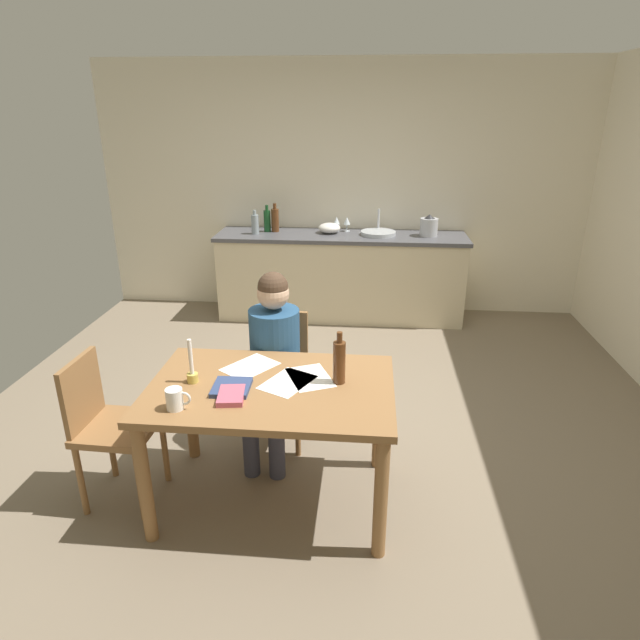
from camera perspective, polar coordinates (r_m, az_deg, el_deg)
The scene contains 23 objects.
ground_plane at distance 3.93m, azimuth 0.24°, elevation -11.54°, with size 5.20×5.20×0.04m, color #7A6B56.
wall_back at distance 5.94m, azimuth 2.51°, elevation 13.57°, with size 5.20×0.12×2.60m, color silver.
kitchen_counter at distance 5.77m, azimuth 2.19°, elevation 4.70°, with size 2.59×0.64×0.90m.
dining_table at distance 2.96m, azimuth -5.16°, elevation -8.73°, with size 1.31×0.86×0.74m.
chair_at_table at distance 3.62m, azimuth -4.42°, elevation -5.38°, with size 0.42×0.42×0.87m.
person_seated at distance 3.41m, azimuth -5.03°, elevation -3.61°, with size 0.34×0.60×1.19m.
chair_side_empty at distance 3.27m, azimuth -21.52°, elevation -10.10°, with size 0.41×0.41×0.87m.
coffee_mug at distance 2.75m, azimuth -15.07°, elevation -8.07°, with size 0.13×0.08×0.11m.
candlestick at distance 2.98m, azimuth -13.39°, elevation -5.22°, with size 0.06×0.06×0.25m.
book_magazine at distance 2.89m, azimuth -9.34°, elevation -7.04°, with size 0.19×0.20×0.02m, color navy.
book_cookery at distance 2.81m, azimuth -9.37°, elevation -7.90°, with size 0.13×0.19×0.03m, color #B85368.
paper_letter at distance 2.93m, azimuth -3.43°, elevation -6.58°, with size 0.21×0.30×0.00m, color white.
paper_bill at distance 2.97m, azimuth -1.07°, elevation -6.09°, with size 0.21×0.30×0.00m, color white.
paper_envelope at distance 3.12m, azimuth -7.39°, elevation -4.91°, with size 0.21×0.30×0.00m, color white.
wine_bottle_on_table at distance 2.87m, azimuth 2.05°, elevation -4.40°, with size 0.07×0.07×0.29m.
sink_unit at distance 5.65m, azimuth 6.18°, elevation 9.16°, with size 0.36×0.36×0.24m.
bottle_oil at distance 5.70m, azimuth -6.89°, elevation 10.06°, with size 0.08×0.08×0.24m.
bottle_vinegar at distance 5.79m, azimuth -5.61°, elevation 10.44°, with size 0.07×0.07×0.28m.
bottle_wine_red at distance 5.78m, azimuth -4.77°, elevation 10.53°, with size 0.08×0.08×0.30m.
mixing_bowl at distance 5.71m, azimuth 1.00°, elevation 9.70°, with size 0.23×0.23×0.10m, color white.
stovetop_kettle at distance 5.66m, azimuth 11.44°, elevation 9.67°, with size 0.18×0.18×0.22m.
wine_glass_near_sink at distance 5.78m, azimuth 2.87°, elevation 10.40°, with size 0.07×0.07×0.15m.
wine_glass_by_kettle at distance 5.79m, azimuth 1.76°, elevation 10.43°, with size 0.07×0.07×0.15m.
Camera 1 is at (0.28, -3.28, 2.12)m, focal length 30.26 mm.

